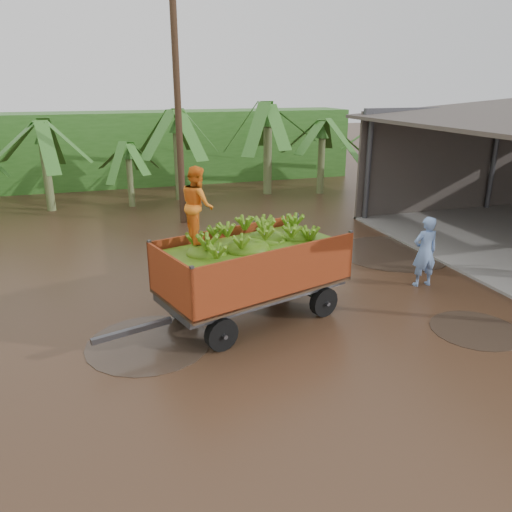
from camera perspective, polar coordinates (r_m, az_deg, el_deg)
The scene contains 6 objects.
ground at distance 12.53m, azimuth 3.83°, elevation -4.20°, with size 100.00×100.00×0.00m, color black.
hedge_north at distance 26.97m, azimuth -12.95°, elevation 11.97°, with size 22.00×3.00×3.60m, color #2D661E.
banana_trailer at distance 10.77m, azimuth -0.52°, elevation -1.05°, with size 5.65×3.04×3.42m.
man_blue at distance 13.34m, azimuth 18.73°, elevation 0.47°, with size 0.67×0.44×1.83m, color #7497D3.
utility_pole at distance 18.37m, azimuth -8.93°, elevation 16.85°, with size 1.20×0.24×8.46m.
banana_plants at distance 17.64m, azimuth -20.56°, elevation 7.86°, with size 24.41×20.44×4.24m.
Camera 1 is at (-4.27, -10.68, 4.96)m, focal length 35.00 mm.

